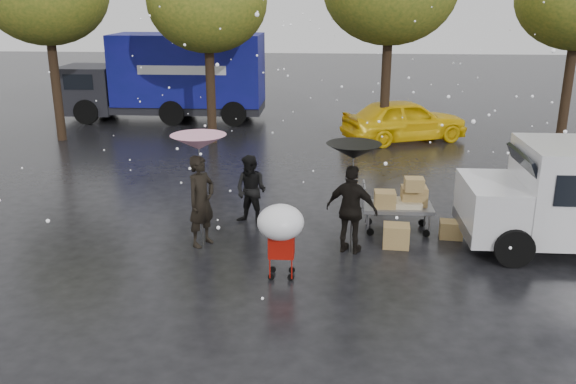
# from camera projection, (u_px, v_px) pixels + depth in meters

# --- Properties ---
(ground) EXTENTS (90.00, 90.00, 0.00)m
(ground) POSITION_uv_depth(u_px,v_px,m) (294.00, 262.00, 11.93)
(ground) COLOR black
(ground) RESTS_ON ground
(person_pink) EXTENTS (0.76, 0.83, 1.91)m
(person_pink) POSITION_uv_depth(u_px,v_px,m) (201.00, 201.00, 12.49)
(person_pink) COLOR black
(person_pink) RESTS_ON ground
(person_middle) EXTENTS (0.95, 0.86, 1.60)m
(person_middle) POSITION_uv_depth(u_px,v_px,m) (251.00, 190.00, 13.69)
(person_middle) COLOR black
(person_middle) RESTS_ON ground
(person_black) EXTENTS (1.15, 0.80, 1.82)m
(person_black) POSITION_uv_depth(u_px,v_px,m) (352.00, 210.00, 12.13)
(person_black) COLOR black
(person_black) RESTS_ON ground
(umbrella_pink) EXTENTS (1.12, 1.12, 2.35)m
(umbrella_pink) POSITION_uv_depth(u_px,v_px,m) (199.00, 142.00, 12.10)
(umbrella_pink) COLOR #4C4C4C
(umbrella_pink) RESTS_ON ground
(umbrella_black) EXTENTS (1.08, 1.08, 2.26)m
(umbrella_black) POSITION_uv_depth(u_px,v_px,m) (354.00, 151.00, 11.76)
(umbrella_black) COLOR #4C4C4C
(umbrella_black) RESTS_ON ground
(vendor_cart) EXTENTS (1.52, 0.80, 1.27)m
(vendor_cart) POSITION_uv_depth(u_px,v_px,m) (402.00, 200.00, 13.29)
(vendor_cart) COLOR slate
(vendor_cart) RESTS_ON ground
(shopping_cart) EXTENTS (0.84, 0.84, 1.46)m
(shopping_cart) POSITION_uv_depth(u_px,v_px,m) (281.00, 226.00, 10.84)
(shopping_cart) COLOR #B3130A
(shopping_cart) RESTS_ON ground
(blue_truck) EXTENTS (8.30, 2.60, 3.50)m
(blue_truck) POSITION_uv_depth(u_px,v_px,m) (169.00, 77.00, 25.03)
(blue_truck) COLOR #0B115C
(blue_truck) RESTS_ON ground
(box_ground_near) EXTENTS (0.57, 0.47, 0.48)m
(box_ground_near) POSITION_uv_depth(u_px,v_px,m) (396.00, 236.00, 12.60)
(box_ground_near) COLOR olive
(box_ground_near) RESTS_ON ground
(box_ground_far) EXTENTS (0.52, 0.42, 0.37)m
(box_ground_far) POSITION_uv_depth(u_px,v_px,m) (451.00, 230.00, 13.07)
(box_ground_far) COLOR olive
(box_ground_far) RESTS_ON ground
(yellow_taxi) EXTENTS (4.80, 3.31, 1.52)m
(yellow_taxi) POSITION_uv_depth(u_px,v_px,m) (405.00, 120.00, 21.63)
(yellow_taxi) COLOR yellow
(yellow_taxi) RESTS_ON ground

